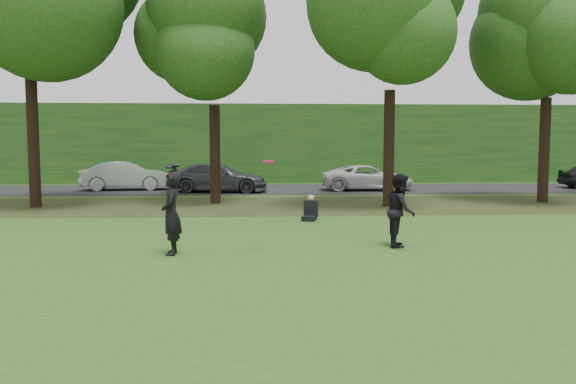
{
  "coord_description": "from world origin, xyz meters",
  "views": [
    {
      "loc": [
        -1.3,
        -9.8,
        2.52
      ],
      "look_at": [
        -0.49,
        4.28,
        1.3
      ],
      "focal_mm": 35.0,
      "sensor_mm": 36.0,
      "label": 1
    }
  ],
  "objects_px": {
    "player_right": "(401,210)",
    "frisbee": "(269,162)",
    "player_left": "(171,214)",
    "seated_person": "(310,211)"
  },
  "relations": [
    {
      "from": "player_right",
      "to": "player_left",
      "type": "bearing_deg",
      "value": 110.96
    },
    {
      "from": "player_right",
      "to": "seated_person",
      "type": "height_order",
      "value": "player_right"
    },
    {
      "from": "player_right",
      "to": "frisbee",
      "type": "height_order",
      "value": "frisbee"
    },
    {
      "from": "player_right",
      "to": "seated_person",
      "type": "relative_size",
      "value": 2.16
    },
    {
      "from": "player_right",
      "to": "frisbee",
      "type": "xyz_separation_m",
      "value": [
        -3.24,
        -0.76,
        1.21
      ]
    },
    {
      "from": "player_right",
      "to": "frisbee",
      "type": "bearing_deg",
      "value": 116.75
    },
    {
      "from": "frisbee",
      "to": "seated_person",
      "type": "height_order",
      "value": "frisbee"
    },
    {
      "from": "player_right",
      "to": "seated_person",
      "type": "xyz_separation_m",
      "value": [
        -1.73,
        4.9,
        -0.59
      ]
    },
    {
      "from": "player_right",
      "to": "frisbee",
      "type": "distance_m",
      "value": 3.54
    },
    {
      "from": "player_left",
      "to": "frisbee",
      "type": "xyz_separation_m",
      "value": [
        2.2,
        -0.05,
        1.17
      ]
    }
  ]
}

